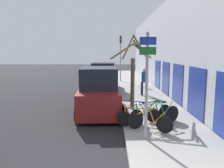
% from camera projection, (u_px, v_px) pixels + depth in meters
% --- Properties ---
extents(ground_plane, '(80.00, 80.00, 0.00)m').
position_uv_depth(ground_plane, '(105.00, 94.00, 15.57)').
color(ground_plane, black).
extents(sidewalk_curb, '(3.20, 32.00, 0.15)m').
position_uv_depth(sidewalk_curb, '(137.00, 87.00, 18.32)').
color(sidewalk_curb, gray).
rests_on(sidewalk_curb, ground).
extents(building_facade, '(0.23, 32.00, 6.50)m').
position_uv_depth(building_facade, '(159.00, 49.00, 17.78)').
color(building_facade, '#B2B7C1').
rests_on(building_facade, ground).
extents(signpost, '(0.52, 0.12, 3.44)m').
position_uv_depth(signpost, '(148.00, 82.00, 6.91)').
color(signpost, '#939399').
rests_on(signpost, sidewalk_curb).
extents(bicycle_0, '(1.94, 1.03, 0.84)m').
position_uv_depth(bicycle_0, '(144.00, 120.00, 7.99)').
color(bicycle_0, black).
rests_on(bicycle_0, sidewalk_curb).
extents(bicycle_1, '(2.19, 1.19, 0.92)m').
position_uv_depth(bicycle_1, '(156.00, 115.00, 8.49)').
color(bicycle_1, black).
rests_on(bicycle_1, sidewalk_curb).
extents(bicycle_2, '(1.86, 1.17, 0.86)m').
position_uv_depth(bicycle_2, '(152.00, 113.00, 8.93)').
color(bicycle_2, black).
rests_on(bicycle_2, sidewalk_curb).
extents(bicycle_3, '(1.84, 0.89, 0.83)m').
position_uv_depth(bicycle_3, '(137.00, 112.00, 9.13)').
color(bicycle_3, black).
rests_on(bicycle_3, sidewalk_curb).
extents(parked_car_0, '(2.27, 4.70, 2.26)m').
position_uv_depth(parked_car_0, '(100.00, 92.00, 10.81)').
color(parked_car_0, maroon).
rests_on(parked_car_0, ground).
extents(parked_car_1, '(2.12, 4.76, 2.23)m').
position_uv_depth(parked_car_1, '(105.00, 79.00, 16.44)').
color(parked_car_1, black).
rests_on(parked_car_1, ground).
extents(pedestrian_near, '(0.47, 0.40, 1.80)m').
position_uv_depth(pedestrian_near, '(145.00, 80.00, 14.39)').
color(pedestrian_near, '#1E2338').
rests_on(pedestrian_near, sidewalk_curb).
extents(street_tree, '(2.20, 2.01, 3.68)m').
position_uv_depth(street_tree, '(134.00, 73.00, 10.75)').
color(street_tree, brown).
rests_on(street_tree, sidewalk_curb).
extents(traffic_light, '(0.20, 0.30, 4.50)m').
position_uv_depth(traffic_light, '(121.00, 52.00, 21.38)').
color(traffic_light, '#939399').
rests_on(traffic_light, sidewalk_curb).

